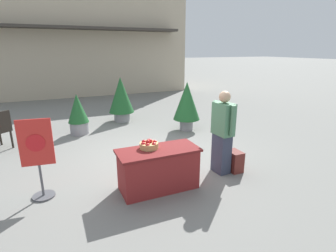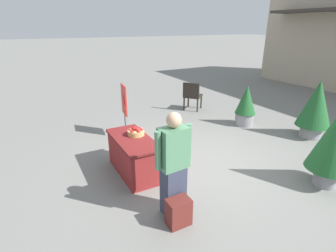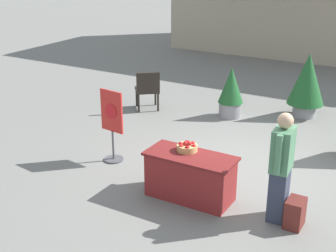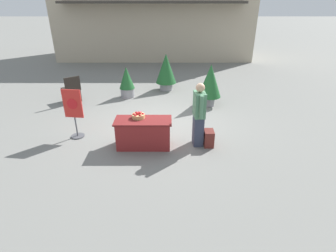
{
  "view_description": "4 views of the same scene",
  "coord_description": "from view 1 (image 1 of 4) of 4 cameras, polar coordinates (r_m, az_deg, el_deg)",
  "views": [
    {
      "loc": [
        -1.86,
        -5.13,
        2.39
      ],
      "look_at": [
        0.1,
        -0.7,
        0.95
      ],
      "focal_mm": 28.0,
      "sensor_mm": 36.0,
      "label": 1
    },
    {
      "loc": [
        3.96,
        -2.84,
        2.74
      ],
      "look_at": [
        -0.2,
        -0.57,
        0.9
      ],
      "focal_mm": 28.0,
      "sensor_mm": 36.0,
      "label": 2
    },
    {
      "loc": [
        2.65,
        -7.06,
        3.72
      ],
      "look_at": [
        -0.93,
        -0.91,
        0.98
      ],
      "focal_mm": 50.0,
      "sensor_mm": 36.0,
      "label": 3
    },
    {
      "loc": [
        0.28,
        -7.12,
        3.38
      ],
      "look_at": [
        0.27,
        -1.19,
        0.54
      ],
      "focal_mm": 28.0,
      "sensor_mm": 36.0,
      "label": 4
    }
  ],
  "objects": [
    {
      "name": "poster_board",
      "position": [
        4.71,
        -26.44,
        -6.14
      ],
      "size": [
        0.51,
        0.36,
        1.35
      ],
      "rotation": [
        0.0,
        0.0,
        -1.7
      ],
      "color": "#4C4C51",
      "rests_on": "ground_plane"
    },
    {
      "name": "person_visitor",
      "position": [
        5.16,
        11.8,
        -1.37
      ],
      "size": [
        0.29,
        0.61,
        1.64
      ],
      "rotation": [
        0.0,
        0.0,
        -3.07
      ],
      "color": "#33384C",
      "rests_on": "ground_plane"
    },
    {
      "name": "storefront_building",
      "position": [
        16.15,
        -20.03,
        16.56
      ],
      "size": [
        11.77,
        5.36,
        5.33
      ],
      "color": "#B7A88E",
      "rests_on": "ground_plane"
    },
    {
      "name": "potted_plant_far_right",
      "position": [
        7.81,
        4.1,
        5.13
      ],
      "size": [
        0.79,
        0.79,
        1.46
      ],
      "color": "gray",
      "rests_on": "ground_plane"
    },
    {
      "name": "ground_plane",
      "position": [
        5.96,
        -3.61,
        -7.15
      ],
      "size": [
        120.0,
        120.0,
        0.0
      ],
      "primitive_type": "plane",
      "color": "slate"
    },
    {
      "name": "backpack",
      "position": [
        5.49,
        14.23,
        -7.4
      ],
      "size": [
        0.24,
        0.34,
        0.42
      ],
      "color": "maroon",
      "rests_on": "ground_plane"
    },
    {
      "name": "potted_plant_far_left",
      "position": [
        7.9,
        -19.02,
        2.63
      ],
      "size": [
        0.58,
        0.58,
        1.17
      ],
      "color": "gray",
      "rests_on": "ground_plane"
    },
    {
      "name": "potted_plant_near_left",
      "position": [
        8.96,
        -10.19,
        6.25
      ],
      "size": [
        0.84,
        0.84,
        1.49
      ],
      "color": "gray",
      "rests_on": "ground_plane"
    },
    {
      "name": "display_table",
      "position": [
        4.63,
        -2.11,
        -9.32
      ],
      "size": [
        1.41,
        0.64,
        0.74
      ],
      "color": "maroon",
      "rests_on": "ground_plane"
    },
    {
      "name": "apple_basket",
      "position": [
        4.52,
        -4.18,
        -4.06
      ],
      "size": [
        0.32,
        0.32,
        0.16
      ],
      "color": "tan",
      "rests_on": "display_table"
    }
  ]
}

